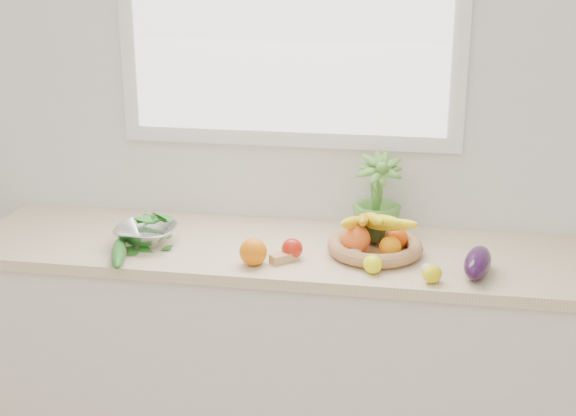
% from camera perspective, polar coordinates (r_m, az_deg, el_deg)
% --- Properties ---
extents(back_wall, '(4.50, 0.02, 2.70)m').
position_cam_1_polar(back_wall, '(3.06, 0.13, 7.24)').
color(back_wall, white).
rests_on(back_wall, ground).
extents(counter_cabinet, '(2.20, 0.58, 0.86)m').
position_cam_1_polar(counter_cabinet, '(3.10, -0.86, -10.78)').
color(counter_cabinet, silver).
rests_on(counter_cabinet, ground).
extents(countertop, '(2.24, 0.62, 0.04)m').
position_cam_1_polar(countertop, '(2.91, -0.90, -3.01)').
color(countertop, beige).
rests_on(countertop, counter_cabinet).
extents(orange_loose, '(0.11, 0.11, 0.09)m').
position_cam_1_polar(orange_loose, '(2.71, -2.49, -3.14)').
color(orange_loose, orange).
rests_on(orange_loose, countertop).
extents(lemon_a, '(0.08, 0.09, 0.06)m').
position_cam_1_polar(lemon_a, '(2.66, 6.03, -3.99)').
color(lemon_a, '#F8F10D').
rests_on(lemon_a, countertop).
extents(lemon_b, '(0.09, 0.09, 0.06)m').
position_cam_1_polar(lemon_b, '(2.62, 10.23, -4.66)').
color(lemon_b, yellow).
rests_on(lemon_b, countertop).
extents(lemon_c, '(0.09, 0.09, 0.06)m').
position_cam_1_polar(lemon_c, '(2.74, -2.20, -3.32)').
color(lemon_c, yellow).
rests_on(lemon_c, countertop).
extents(apple, '(0.09, 0.09, 0.07)m').
position_cam_1_polar(apple, '(2.76, 0.30, -2.92)').
color(apple, '#B61D0E').
rests_on(apple, countertop).
extents(ginger, '(0.10, 0.10, 0.03)m').
position_cam_1_polar(ginger, '(2.74, -0.28, -3.55)').
color(ginger, tan).
rests_on(ginger, countertop).
extents(garlic_a, '(0.07, 0.07, 0.05)m').
position_cam_1_polar(garlic_a, '(2.77, 4.73, -3.20)').
color(garlic_a, white).
rests_on(garlic_a, countertop).
extents(garlic_b, '(0.07, 0.07, 0.04)m').
position_cam_1_polar(garlic_b, '(2.80, 4.02, -3.04)').
color(garlic_b, white).
rests_on(garlic_b, countertop).
extents(garlic_c, '(0.06, 0.06, 0.04)m').
position_cam_1_polar(garlic_c, '(2.68, 9.91, -4.31)').
color(garlic_c, white).
rests_on(garlic_c, countertop).
extents(eggplant, '(0.12, 0.24, 0.09)m').
position_cam_1_polar(eggplant, '(2.70, 13.33, -3.80)').
color(eggplant, '#2B0E35').
rests_on(eggplant, countertop).
extents(cucumber, '(0.13, 0.27, 0.05)m').
position_cam_1_polar(cucumber, '(2.82, -11.95, -3.13)').
color(cucumber, '#195218').
rests_on(cucumber, countertop).
extents(radish, '(0.04, 0.04, 0.03)m').
position_cam_1_polar(radish, '(2.85, -11.68, -3.06)').
color(radish, '#DE1B4F').
rests_on(radish, countertop).
extents(potted_herb, '(0.20, 0.20, 0.32)m').
position_cam_1_polar(potted_herb, '(2.97, 6.35, 0.79)').
color(potted_herb, '#518C32').
rests_on(potted_herb, countertop).
extents(fruit_basket, '(0.43, 0.43, 0.18)m').
position_cam_1_polar(fruit_basket, '(2.82, 6.15, -2.32)').
color(fruit_basket, '#BA7B52').
rests_on(fruit_basket, countertop).
extents(colander_with_spinach, '(0.22, 0.22, 0.12)m').
position_cam_1_polar(colander_with_spinach, '(2.93, -10.07, -1.49)').
color(colander_with_spinach, silver).
rests_on(colander_with_spinach, countertop).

